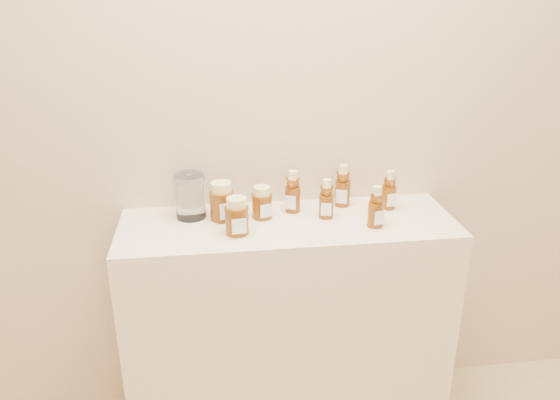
{
  "coord_description": "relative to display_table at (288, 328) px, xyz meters",
  "views": [
    {
      "loc": [
        -0.26,
        -0.19,
        1.71
      ],
      "look_at": [
        -0.03,
        1.52,
        1.0
      ],
      "focal_mm": 35.0,
      "sensor_mm": 36.0,
      "label": 1
    }
  ],
  "objects": [
    {
      "name": "bear_bottle_back_right",
      "position": [
        0.39,
        0.08,
        0.53
      ],
      "size": [
        0.06,
        0.06,
        0.17
      ],
      "primitive_type": null,
      "rotation": [
        0.0,
        0.0,
        0.14
      ],
      "color": "#5C2807",
      "rests_on": "display_table"
    },
    {
      "name": "bear_bottle_front_right",
      "position": [
        0.3,
        -0.07,
        0.53
      ],
      "size": [
        0.07,
        0.07,
        0.17
      ],
      "primitive_type": null,
      "rotation": [
        0.0,
        0.0,
        0.23
      ],
      "color": "#5C2807",
      "rests_on": "display_table"
    },
    {
      "name": "wall_back",
      "position": [
        0.0,
        0.2,
        0.9
      ],
      "size": [
        3.5,
        0.02,
        2.7
      ],
      "primitive_type": "cube",
      "color": "tan",
      "rests_on": "ground"
    },
    {
      "name": "display_table",
      "position": [
        0.0,
        0.0,
        0.0
      ],
      "size": [
        1.2,
        0.4,
        0.9
      ],
      "primitive_type": "cube",
      "color": "beige",
      "rests_on": "ground"
    },
    {
      "name": "glass_canister",
      "position": [
        -0.34,
        0.09,
        0.54
      ],
      "size": [
        0.15,
        0.15,
        0.18
      ],
      "primitive_type": null,
      "rotation": [
        0.0,
        0.0,
        0.36
      ],
      "color": "white",
      "rests_on": "display_table"
    },
    {
      "name": "bear_bottle_front_left",
      "position": [
        0.14,
        0.03,
        0.53
      ],
      "size": [
        0.07,
        0.07,
        0.17
      ],
      "primitive_type": null,
      "rotation": [
        0.0,
        0.0,
        -0.22
      ],
      "color": "#5C2807",
      "rests_on": "display_table"
    },
    {
      "name": "honey_jar_front",
      "position": [
        -0.19,
        -0.07,
        0.52
      ],
      "size": [
        0.09,
        0.09,
        0.13
      ],
      "primitive_type": null,
      "rotation": [
        0.0,
        0.0,
        0.13
      ],
      "color": "#5C2807",
      "rests_on": "display_table"
    },
    {
      "name": "honey_jar_back",
      "position": [
        -0.09,
        0.05,
        0.51
      ],
      "size": [
        0.1,
        0.1,
        0.12
      ],
      "primitive_type": null,
      "rotation": [
        0.0,
        0.0,
        0.32
      ],
      "color": "#5C2807",
      "rests_on": "display_table"
    },
    {
      "name": "bear_bottle_back_left",
      "position": [
        0.03,
        0.1,
        0.54
      ],
      "size": [
        0.08,
        0.08,
        0.18
      ],
      "primitive_type": null,
      "rotation": [
        0.0,
        0.0,
        -0.42
      ],
      "color": "#5C2807",
      "rests_on": "display_table"
    },
    {
      "name": "honey_jar_left",
      "position": [
        -0.23,
        0.06,
        0.52
      ],
      "size": [
        0.12,
        0.12,
        0.14
      ],
      "primitive_type": null,
      "rotation": [
        0.0,
        0.0,
        0.38
      ],
      "color": "#5C2807",
      "rests_on": "display_table"
    },
    {
      "name": "bear_bottle_back_mid",
      "position": [
        0.23,
        0.13,
        0.54
      ],
      "size": [
        0.08,
        0.08,
        0.18
      ],
      "primitive_type": null,
      "rotation": [
        0.0,
        0.0,
        -0.35
      ],
      "color": "#5C2807",
      "rests_on": "display_table"
    }
  ]
}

